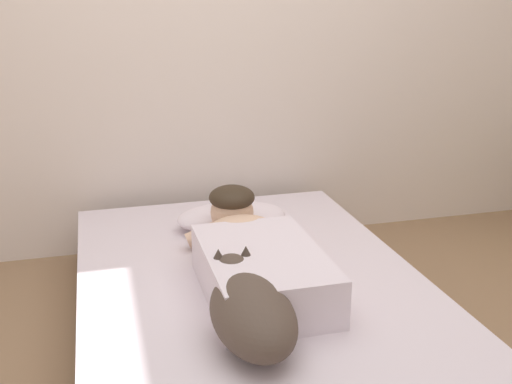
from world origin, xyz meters
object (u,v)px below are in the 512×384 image
(pillow, at_px, (232,217))
(person_lying, at_px, (253,254))
(dog, at_px, (249,309))
(coffee_cup, at_px, (252,221))
(cell_phone, at_px, (258,281))
(bed, at_px, (251,309))

(pillow, bearing_deg, person_lying, -94.33)
(person_lying, bearing_deg, dog, -106.35)
(person_lying, relative_size, coffee_cup, 7.36)
(cell_phone, bearing_deg, bed, 108.27)
(coffee_cup, bearing_deg, dog, -105.13)
(dog, height_order, coffee_cup, dog)
(person_lying, distance_m, coffee_cup, 0.54)
(bed, distance_m, person_lying, 0.25)
(bed, height_order, cell_phone, cell_phone)
(bed, distance_m, cell_phone, 0.16)
(coffee_cup, bearing_deg, bed, -105.02)
(cell_phone, bearing_deg, dog, -109.21)
(coffee_cup, height_order, cell_phone, coffee_cup)
(dog, relative_size, cell_phone, 4.11)
(person_lying, distance_m, dog, 0.43)
(person_lying, xyz_separation_m, dog, (-0.12, -0.41, -0.00))
(person_lying, distance_m, cell_phone, 0.11)
(dog, bearing_deg, person_lying, 73.65)
(bed, distance_m, dog, 0.51)
(dog, distance_m, cell_phone, 0.42)
(pillow, xyz_separation_m, cell_phone, (-0.03, -0.58, -0.05))
(bed, relative_size, cell_phone, 14.14)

